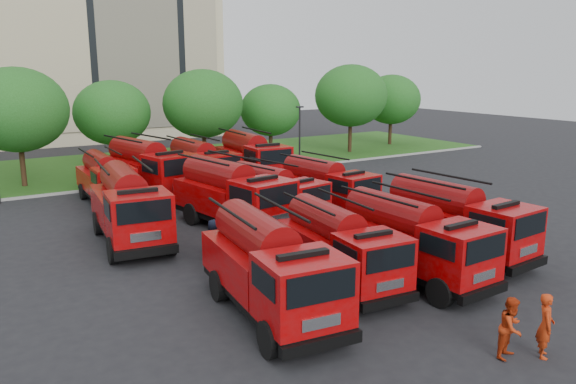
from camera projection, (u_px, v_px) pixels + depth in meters
name	position (u px, v px, depth m)	size (l,w,h in m)	color
ground	(288.00, 252.00, 25.34)	(140.00, 140.00, 0.00)	black
lawn	(122.00, 166.00, 46.77)	(70.00, 16.00, 0.12)	#234A13
curb	(154.00, 183.00, 40.09)	(70.00, 0.30, 0.14)	gray
apartment_building	(76.00, 27.00, 63.18)	(30.00, 14.18, 25.00)	#BDB18D
tree_2	(17.00, 110.00, 37.73)	(6.72, 6.72, 8.22)	#382314
tree_3	(112.00, 113.00, 43.59)	(5.88, 5.88, 7.19)	#382314
tree_4	(203.00, 104.00, 45.88)	(6.55, 6.55, 8.01)	#382314
tree_5	(270.00, 110.00, 50.55)	(5.46, 5.46, 6.68)	#382314
tree_6	(351.00, 96.00, 53.23)	(6.89, 6.89, 8.42)	#382314
tree_7	(391.00, 99.00, 58.68)	(6.05, 6.05, 7.39)	#382314
lamp_post_1	(300.00, 134.00, 45.15)	(0.60, 0.25, 5.11)	black
fire_truck_0	(269.00, 267.00, 18.66)	(3.36, 7.56, 3.33)	black
fire_truck_1	(339.00, 247.00, 21.34)	(2.95, 6.80, 3.01)	black
fire_truck_2	(411.00, 240.00, 21.90)	(2.75, 7.06, 3.18)	black
fire_truck_3	(455.00, 220.00, 24.49)	(3.03, 7.32, 3.26)	black
fire_truck_4	(129.00, 206.00, 26.47)	(3.50, 7.88, 3.47)	black
fire_truck_5	(232.00, 195.00, 28.73)	(3.77, 7.97, 3.49)	black
fire_truck_6	(274.00, 195.00, 30.02)	(3.38, 6.86, 2.99)	black
fire_truck_7	(325.00, 186.00, 31.92)	(3.03, 6.89, 3.04)	black
fire_truck_8	(105.00, 179.00, 34.27)	(2.51, 6.58, 2.97)	black
fire_truck_9	(148.00, 169.00, 35.77)	(4.27, 8.36, 3.63)	black
fire_truck_10	(200.00, 165.00, 37.91)	(2.91, 7.37, 3.31)	black
fire_truck_11	(251.00, 158.00, 40.14)	(3.21, 7.91, 3.54)	black
firefighter_0	(542.00, 356.00, 16.28)	(0.70, 0.51, 1.93)	#A82B0C
firefighter_1	(509.00, 357.00, 16.24)	(0.89, 0.49, 1.83)	#A82B0C
firefighter_2	(523.00, 270.00, 23.14)	(0.97, 0.55, 1.66)	#A82B0C
firefighter_3	(448.00, 260.00, 24.40)	(0.96, 0.50, 1.49)	black
firefighter_4	(214.00, 259.00, 24.53)	(0.86, 0.57, 1.77)	black
firefighter_5	(349.00, 211.00, 32.48)	(1.53, 0.66, 1.65)	#A82B0C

